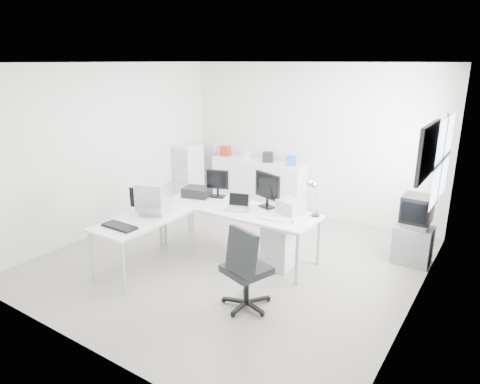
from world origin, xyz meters
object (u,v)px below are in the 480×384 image
Objects in this scene: main_desk at (238,231)px; office_chair at (247,266)px; drawer_pedestal at (281,245)px; side_desk at (144,244)px; laptop at (237,202)px; tv_cabinet at (413,244)px; lcd_monitor_large at (267,190)px; filing_cabinet at (189,174)px; crt_monitor at (154,199)px; laser_printer at (291,207)px; lcd_monitor_small at (218,184)px; crt_tv at (417,212)px; inkjet_printer at (197,192)px; sideboard at (259,184)px.

office_chair reaches higher than main_desk.
side_desk is at bearing -143.43° from drawer_pedestal.
laptop reaches higher than tv_cabinet.
lcd_monitor_large reaches higher than drawer_pedestal.
main_desk is 1.99× the size of filing_cabinet.
drawer_pedestal is (0.70, 0.05, -0.08)m from main_desk.
main_desk is at bearing 52.31° from side_desk.
laser_printer is at bearing 16.12° from crt_monitor.
lcd_monitor_small reaches higher than main_desk.
lcd_monitor_small is at bearing -161.83° from crt_tv.
lcd_monitor_large is at bearing -154.22° from crt_tv.
inkjet_printer is 0.21× the size of sideboard.
crt_tv is (3.11, 2.27, 0.41)m from side_desk.
laser_printer is (1.30, -0.03, -0.13)m from lcd_monitor_small.
sideboard is 1.47m from filing_cabinet.
sideboard is at bearing 148.01° from laser_printer.
drawer_pedestal is 0.31× the size of sideboard.
crt_monitor reaches higher than laser_printer.
main_desk is 2.73m from filing_cabinet.
side_desk is 3.19× the size of crt_monitor.
crt_tv is at bearing 27.42° from main_desk.
crt_tv reaches higher than main_desk.
lcd_monitor_large reaches higher than laser_printer.
crt_tv is at bearing -15.40° from sideboard.
main_desk is at bearing -20.22° from inkjet_printer.
lcd_monitor_large reaches higher than tv_cabinet.
laptop is (0.05, -0.10, 0.49)m from main_desk.
crt_monitor is at bearing -129.90° from laser_printer.
drawer_pedestal is 1.45× the size of inkjet_printer.
inkjet_printer is 0.93× the size of lcd_monitor_small.
crt_monitor reaches higher than laptop.
crt_monitor is (-0.90, -0.75, 0.10)m from laptop.
crt_tv is at bearing 5.52° from inkjet_printer.
lcd_monitor_large is at bearing 128.87° from office_chair.
lcd_monitor_large is 1.05× the size of crt_tv.
lcd_monitor_large is 2.22m from sideboard.
laptop reaches higher than inkjet_printer.
office_chair is at bearing -120.80° from tv_cabinet.
lcd_monitor_large is 1.20× the size of crt_monitor.
filing_cabinet is (-1.39, 2.39, -0.37)m from crt_monitor.
laptop is 2.62m from tv_cabinet.
side_desk is 1.16× the size of filing_cabinet.
crt_monitor is at bearing -89.71° from sideboard.
crt_monitor is at bearing -171.56° from office_chair.
office_chair is (1.73, -0.29, -0.43)m from crt_monitor.
laser_printer is 1.93m from crt_monitor.
drawer_pedestal is at bearing -90.07° from laser_printer.
tv_cabinet is 4.53m from filing_cabinet.
main_desk is 1.39m from side_desk.
lcd_monitor_large is at bearing 24.86° from crt_monitor.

